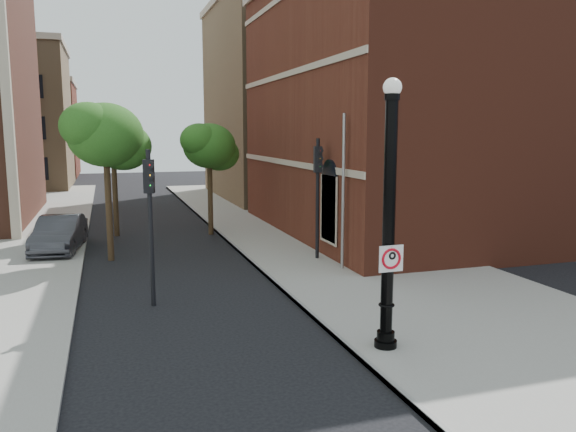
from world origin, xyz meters
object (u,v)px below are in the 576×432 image
object	(u,v)px
lamppost	(389,230)
traffic_signal_left	(150,202)
parked_car	(59,234)
traffic_signal_right	(318,179)
no_parking_sign	(391,258)

from	to	relation	value
lamppost	traffic_signal_left	xyz separation A→B (m)	(-4.70, 5.08, 0.20)
parked_car	traffic_signal_left	world-z (taller)	traffic_signal_left
parked_car	traffic_signal_right	distance (m)	10.93
lamppost	no_parking_sign	size ratio (longest dim) A/B	10.26
no_parking_sign	traffic_signal_right	bearing A→B (deg)	77.63
lamppost	traffic_signal_right	distance (m)	9.03
no_parking_sign	traffic_signal_left	distance (m)	7.08
traffic_signal_right	traffic_signal_left	bearing A→B (deg)	-139.92
lamppost	traffic_signal_right	size ratio (longest dim) A/B	1.29
lamppost	parked_car	xyz separation A→B (m)	(-7.77, 13.68, -2.05)
lamppost	no_parking_sign	distance (m)	0.62
no_parking_sign	traffic_signal_left	size ratio (longest dim) A/B	0.13
no_parking_sign	parked_car	xyz separation A→B (m)	(-7.76, 13.84, -1.45)
parked_car	traffic_signal_right	xyz separation A→B (m)	(9.51, -4.83, 2.41)
no_parking_sign	lamppost	bearing A→B (deg)	87.83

